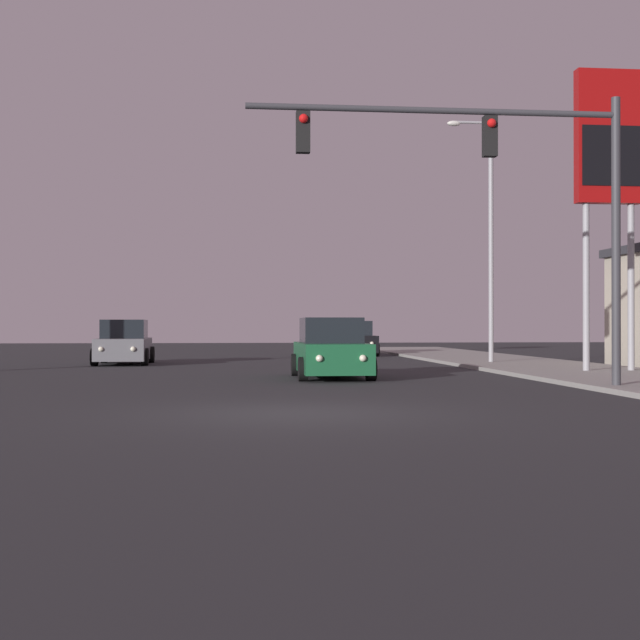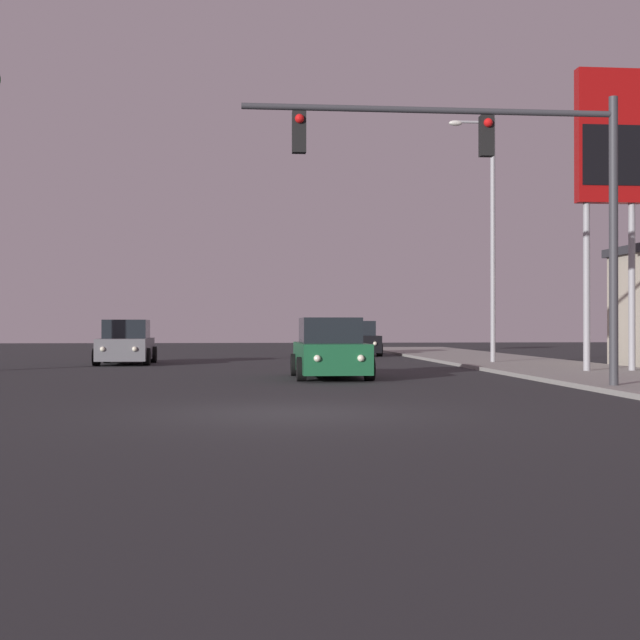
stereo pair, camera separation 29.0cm
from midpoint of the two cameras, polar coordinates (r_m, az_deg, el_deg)
ground_plane at (r=14.94m, az=-1.55°, el=-5.98°), size 120.00×120.00×0.00m
sidewalk_right at (r=27.00m, az=17.56°, el=-3.32°), size 5.00×60.00×0.12m
car_black at (r=43.21m, az=2.56°, el=-1.28°), size 2.04×4.31×1.68m
car_grey at (r=34.41m, az=-12.07°, el=-1.51°), size 2.04×4.32×1.68m
car_green at (r=24.76m, az=1.00°, el=-1.98°), size 2.04×4.31×1.68m
traffic_light_mast at (r=20.49m, az=12.22°, el=8.98°), size 8.45×0.36×6.50m
street_lamp at (r=33.64m, az=11.03°, el=5.89°), size 1.74×0.24×9.00m
gas_station_sign at (r=28.41m, az=18.30°, el=10.12°), size 2.00×0.42×9.00m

